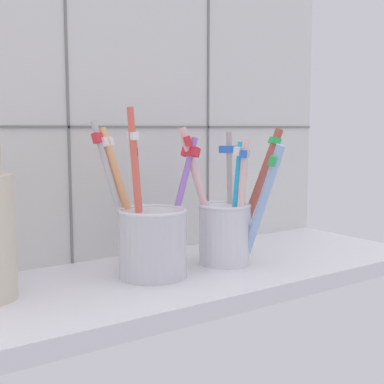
{
  "coord_description": "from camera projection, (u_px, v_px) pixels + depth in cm",
  "views": [
    {
      "loc": [
        -35.47,
        -51.36,
        19.05
      ],
      "look_at": [
        0.0,
        -0.34,
        11.5
      ],
      "focal_mm": 49.4,
      "sensor_mm": 36.0,
      "label": 1
    }
  ],
  "objects": [
    {
      "name": "toothbrush_cup_right",
      "position": [
        229.0,
        225.0,
        0.66
      ],
      "size": [
        12.78,
        10.05,
        17.19
      ],
      "color": "silver",
      "rests_on": "counter_slab"
    },
    {
      "name": "tile_wall_back",
      "position": [
        140.0,
        102.0,
        0.71
      ],
      "size": [
        64.0,
        2.2,
        45.0
      ],
      "color": "silver",
      "rests_on": "ground"
    },
    {
      "name": "counter_slab",
      "position": [
        190.0,
        277.0,
        0.64
      ],
      "size": [
        64.0,
        22.0,
        2.0
      ],
      "primitive_type": "cube",
      "color": "silver",
      "rests_on": "ground"
    },
    {
      "name": "toothbrush_cup_left",
      "position": [
        152.0,
        237.0,
        0.6
      ],
      "size": [
        12.6,
        10.85,
        19.35
      ],
      "color": "silver",
      "rests_on": "counter_slab"
    }
  ]
}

